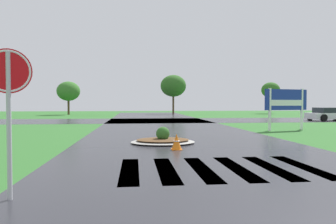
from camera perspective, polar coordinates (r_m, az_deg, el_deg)
asphalt_roadway at (r=13.50m, az=3.02°, el=-5.38°), size 9.14×80.00×0.01m
asphalt_cross_road at (r=29.20m, az=-1.90°, el=-1.57°), size 90.00×8.23×0.01m
crosswalk_stripes at (r=8.14m, az=9.28°, el=-10.10°), size 4.95×3.08×0.01m
stop_sign at (r=5.95m, az=-27.13°, el=3.98°), size 0.72×0.30×2.58m
estate_billboard at (r=20.37m, az=20.77°, el=1.78°), size 3.06×0.90×2.54m
median_island at (r=12.85m, az=-0.96°, el=-5.13°), size 2.64×2.07×0.68m
car_dark_suv at (r=32.80m, az=27.39°, el=-0.39°), size 4.32×2.48×1.22m
traffic_cone at (r=11.10m, az=1.57°, el=-5.51°), size 0.36×0.36×0.57m
background_treeline at (r=46.35m, az=-8.61°, el=4.22°), size 46.94×5.84×5.89m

